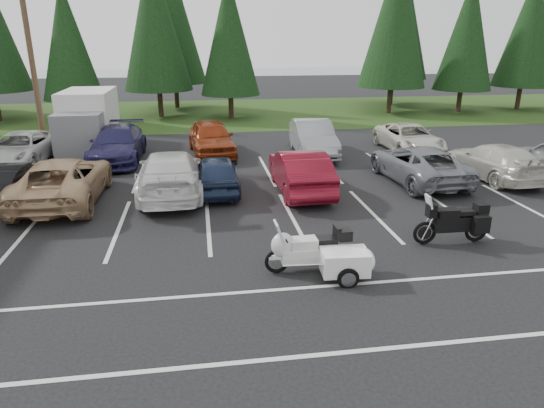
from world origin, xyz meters
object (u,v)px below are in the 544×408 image
at_px(box_truck, 86,121).
at_px(car_far_3, 313,138).
at_px(car_near_3, 171,173).
at_px(car_near_4, 217,173).
at_px(car_near_1, 13,181).
at_px(car_near_5, 300,171).
at_px(car_far_2, 211,138).
at_px(car_near_7, 493,161).
at_px(car_far_4, 409,138).
at_px(utility_pole, 31,55).
at_px(car_near_6, 418,164).
at_px(car_near_2, 63,180).
at_px(car_far_1, 118,144).
at_px(adventure_motorcycle, 452,218).
at_px(touring_motorcycle, 309,245).
at_px(car_far_0, 21,148).
at_px(cargo_trailer, 344,265).

bearing_deg(box_truck, car_far_3, -14.64).
xyz_separation_m(car_near_3, car_near_4, (1.67, 0.16, -0.12)).
distance_m(car_near_1, car_near_5, 10.31).
height_order(car_far_2, car_far_3, car_far_3).
height_order(car_near_7, car_far_4, car_near_7).
distance_m(utility_pole, car_near_6, 18.37).
distance_m(car_near_5, car_far_4, 8.99).
xyz_separation_m(utility_pole, car_near_1, (1.02, -7.57, -4.02)).
bearing_deg(car_near_5, car_near_2, -0.92).
xyz_separation_m(car_near_1, car_far_1, (2.86, 5.30, 0.11)).
bearing_deg(adventure_motorcycle, car_far_1, 134.68).
bearing_deg(car_near_7, car_near_6, -4.82).
distance_m(car_near_2, car_near_6, 13.38).
bearing_deg(car_far_2, touring_motorcycle, -87.00).
xyz_separation_m(utility_pole, car_near_2, (2.87, -8.12, -3.91)).
xyz_separation_m(utility_pole, car_far_1, (3.88, -2.26, -3.91)).
bearing_deg(car_far_4, car_far_0, 178.07).
distance_m(car_near_7, car_far_3, 8.17).
xyz_separation_m(car_near_5, cargo_trailer, (-0.36, -6.98, -0.42)).
relative_size(car_far_0, car_far_3, 1.00).
bearing_deg(car_far_3, car_near_7, -36.06).
relative_size(car_near_3, touring_motorcycle, 2.27).
relative_size(cargo_trailer, adventure_motorcycle, 0.67).
distance_m(car_near_6, car_far_0, 17.56).
distance_m(car_near_5, adventure_motorcycle, 6.23).
bearing_deg(touring_motorcycle, car_near_6, 47.39).
relative_size(utility_pole, car_near_3, 1.62).
distance_m(utility_pole, car_near_2, 9.46).
height_order(box_truck, car_far_2, box_truck).
xyz_separation_m(car_near_5, car_near_6, (4.94, 0.61, -0.07)).
height_order(car_far_1, car_far_4, car_far_1).
xyz_separation_m(car_near_4, car_near_7, (11.26, 0.11, 0.02)).
height_order(car_near_2, adventure_motorcycle, car_near_2).
relative_size(car_far_4, adventure_motorcycle, 2.01).
distance_m(car_near_7, adventure_motorcycle, 7.76).
distance_m(car_near_3, car_far_2, 6.49).
relative_size(car_near_4, car_far_0, 0.81).
height_order(box_truck, car_far_4, box_truck).
bearing_deg(car_near_2, car_near_5, 179.76).
relative_size(car_near_3, car_near_4, 1.37).
distance_m(car_near_2, car_near_5, 8.44).
relative_size(car_near_1, touring_motorcycle, 1.69).
xyz_separation_m(car_near_6, adventure_motorcycle, (-1.71, -5.95, 0.01)).
relative_size(car_near_1, cargo_trailer, 2.55).
relative_size(car_near_7, car_far_4, 1.01).
height_order(car_far_0, cargo_trailer, car_far_0).
height_order(car_near_5, car_far_4, car_near_5).
relative_size(car_near_1, car_near_7, 0.84).
relative_size(car_near_4, car_far_1, 0.74).
xyz_separation_m(car_near_2, car_near_6, (13.37, 0.52, -0.06)).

